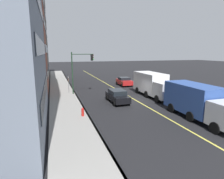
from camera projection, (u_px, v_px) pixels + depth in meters
The scene contains 13 objects.
ground at pixel (133, 99), 24.16m from camera, with size 200.00×200.00×0.00m, color black.
sidewalk_slab at pixel (66, 104), 21.61m from camera, with size 80.00×3.55×0.15m, color gray.
curb_edge at pixel (81, 103), 22.12m from camera, with size 80.00×0.16×0.15m, color slate.
lane_stripe_center at pixel (133, 99), 24.16m from camera, with size 80.00×0.16×0.01m, color #D8CC4C.
building_midblock at pixel (1, 22), 26.01m from camera, with size 10.23×11.42×19.97m.
building_glass_right at pixel (20, 33), 39.08m from camera, with size 15.89×10.54×19.80m.
car_black at pixel (117, 96), 22.44m from camera, with size 4.28×1.96×1.52m.
car_red at pixel (124, 81), 33.77m from camera, with size 3.82×2.08×1.50m.
truck_blue at pixel (199, 101), 16.79m from camera, with size 7.80×2.66×3.01m.
truck_white at pixel (153, 84), 25.37m from camera, with size 7.90×2.66×3.12m.
traffic_light_mast at pixel (80, 66), 26.04m from camera, with size 0.28×3.12×5.94m.
street_sign_post at pixel (69, 83), 26.96m from camera, with size 0.60×0.08×2.60m.
fire_hydrant at pixel (83, 113), 17.23m from camera, with size 0.24×0.24×0.94m.
Camera 1 is at (-21.51, 9.76, 5.91)m, focal length 30.17 mm.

